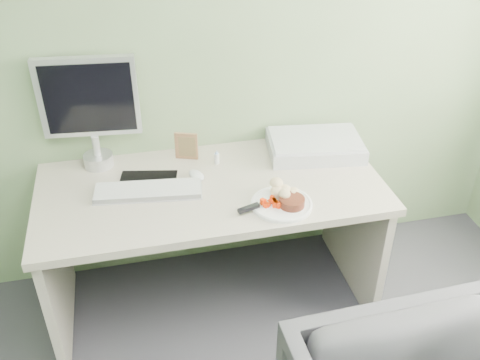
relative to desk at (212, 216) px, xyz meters
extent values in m
plane|color=gray|center=(0.00, 0.38, 0.80)|extent=(3.50, 0.00, 3.50)
cube|color=beige|center=(0.00, 0.00, 0.16)|extent=(1.60, 0.75, 0.04)
cube|color=#BAAE9F|center=(-0.76, 0.00, -0.20)|extent=(0.04, 0.70, 0.69)
cube|color=#BAAE9F|center=(0.76, 0.00, -0.20)|extent=(0.04, 0.70, 0.69)
cylinder|color=white|center=(0.27, -0.23, 0.19)|extent=(0.27, 0.27, 0.01)
cylinder|color=black|center=(0.31, -0.25, 0.21)|extent=(0.14, 0.14, 0.04)
ellipsoid|color=tan|center=(0.30, -0.18, 0.23)|extent=(0.13, 0.10, 0.06)
cube|color=red|center=(0.22, -0.23, 0.22)|extent=(0.08, 0.08, 0.04)
cube|color=silver|center=(0.25, -0.21, 0.21)|extent=(0.15, 0.07, 0.01)
cube|color=black|center=(0.12, -0.25, 0.21)|extent=(0.10, 0.05, 0.02)
cube|color=black|center=(-0.29, 0.07, 0.18)|extent=(0.31, 0.28, 0.00)
cube|color=white|center=(-0.29, 0.00, 0.20)|extent=(0.49, 0.20, 0.02)
ellipsoid|color=white|center=(-0.06, 0.07, 0.20)|extent=(0.09, 0.12, 0.04)
cube|color=#9F6E4A|center=(-0.07, 0.26, 0.25)|extent=(0.11, 0.05, 0.14)
cylinder|color=white|center=(0.06, 0.18, 0.21)|extent=(0.03, 0.03, 0.05)
cone|color=#8EABE4|center=(0.06, 0.18, 0.25)|extent=(0.02, 0.02, 0.02)
cube|color=silver|center=(0.57, 0.18, 0.22)|extent=(0.51, 0.37, 0.07)
cylinder|color=silver|center=(-0.50, 0.29, 0.21)|extent=(0.14, 0.14, 0.06)
cylinder|color=silver|center=(-0.50, 0.29, 0.29)|extent=(0.04, 0.04, 0.10)
cube|color=silver|center=(-0.50, 0.32, 0.54)|extent=(0.46, 0.09, 0.38)
cube|color=black|center=(-0.50, 0.30, 0.54)|extent=(0.40, 0.05, 0.33)
camera|label=1|loc=(-0.33, -2.03, 1.57)|focal=40.00mm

